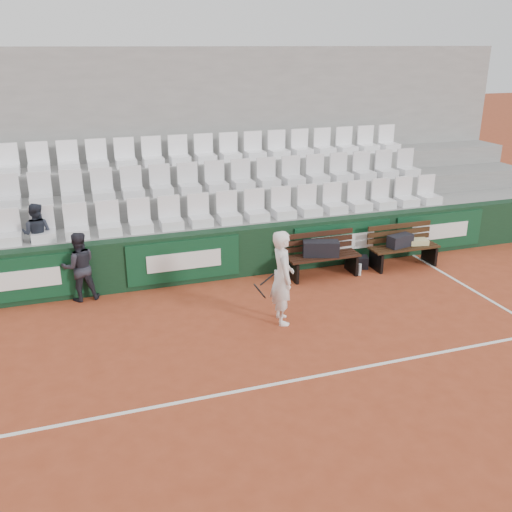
{
  "coord_description": "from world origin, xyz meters",
  "views": [
    {
      "loc": [
        -2.17,
        -6.37,
        4.45
      ],
      "look_at": [
        0.79,
        2.4,
        1.0
      ],
      "focal_mm": 40.0,
      "sensor_mm": 36.0,
      "label": 1
    }
  ],
  "objects_px": {
    "bench_right": "(403,256)",
    "sports_bag_right": "(400,241)",
    "sports_bag_ground": "(358,262)",
    "tennis_player": "(282,277)",
    "ball_kid": "(79,267)",
    "water_bottle_near": "(276,276)",
    "water_bottle_far": "(360,270)",
    "sports_bag_left": "(321,248)",
    "bench_left": "(323,266)",
    "spectator_c": "(34,210)"
  },
  "relations": [
    {
      "from": "tennis_player",
      "to": "ball_kid",
      "type": "relative_size",
      "value": 1.25
    },
    {
      "from": "ball_kid",
      "to": "sports_bag_ground",
      "type": "bearing_deg",
      "value": 173.35
    },
    {
      "from": "bench_right",
      "to": "water_bottle_far",
      "type": "relative_size",
      "value": 6.13
    },
    {
      "from": "bench_right",
      "to": "sports_bag_right",
      "type": "xyz_separation_m",
      "value": [
        -0.09,
        0.03,
        0.35
      ]
    },
    {
      "from": "sports_bag_left",
      "to": "tennis_player",
      "type": "height_order",
      "value": "tennis_player"
    },
    {
      "from": "bench_left",
      "to": "sports_bag_right",
      "type": "distance_m",
      "value": 1.79
    },
    {
      "from": "sports_bag_right",
      "to": "water_bottle_near",
      "type": "xyz_separation_m",
      "value": [
        -2.76,
        0.07,
        -0.46
      ]
    },
    {
      "from": "sports_bag_ground",
      "to": "tennis_player",
      "type": "relative_size",
      "value": 0.26
    },
    {
      "from": "sports_bag_right",
      "to": "spectator_c",
      "type": "xyz_separation_m",
      "value": [
        -7.13,
        1.12,
        1.01
      ]
    },
    {
      "from": "water_bottle_near",
      "to": "water_bottle_far",
      "type": "xyz_separation_m",
      "value": [
        1.74,
        -0.25,
        0.0
      ]
    },
    {
      "from": "tennis_player",
      "to": "ball_kid",
      "type": "bearing_deg",
      "value": 147.6
    },
    {
      "from": "water_bottle_far",
      "to": "tennis_player",
      "type": "height_order",
      "value": "tennis_player"
    },
    {
      "from": "bench_left",
      "to": "sports_bag_left",
      "type": "height_order",
      "value": "sports_bag_left"
    },
    {
      "from": "bench_right",
      "to": "tennis_player",
      "type": "height_order",
      "value": "tennis_player"
    },
    {
      "from": "water_bottle_near",
      "to": "spectator_c",
      "type": "relative_size",
      "value": 0.2
    },
    {
      "from": "sports_bag_right",
      "to": "spectator_c",
      "type": "distance_m",
      "value": 7.28
    },
    {
      "from": "sports_bag_left",
      "to": "water_bottle_far",
      "type": "bearing_deg",
      "value": -14.61
    },
    {
      "from": "bench_right",
      "to": "water_bottle_near",
      "type": "height_order",
      "value": "bench_right"
    },
    {
      "from": "spectator_c",
      "to": "bench_left",
      "type": "bearing_deg",
      "value": -173.34
    },
    {
      "from": "sports_bag_ground",
      "to": "sports_bag_left",
      "type": "bearing_deg",
      "value": -169.34
    },
    {
      "from": "sports_bag_right",
      "to": "sports_bag_ground",
      "type": "xyz_separation_m",
      "value": [
        -0.86,
        0.21,
        -0.45
      ]
    },
    {
      "from": "bench_right",
      "to": "tennis_player",
      "type": "xyz_separation_m",
      "value": [
        -3.37,
        -1.57,
        0.59
      ]
    },
    {
      "from": "sports_bag_ground",
      "to": "spectator_c",
      "type": "distance_m",
      "value": 6.5
    },
    {
      "from": "tennis_player",
      "to": "spectator_c",
      "type": "distance_m",
      "value": 4.78
    },
    {
      "from": "bench_right",
      "to": "sports_bag_ground",
      "type": "relative_size",
      "value": 3.6
    },
    {
      "from": "bench_right",
      "to": "sports_bag_ground",
      "type": "height_order",
      "value": "bench_right"
    },
    {
      "from": "bench_left",
      "to": "tennis_player",
      "type": "height_order",
      "value": "tennis_player"
    },
    {
      "from": "sports_bag_left",
      "to": "ball_kid",
      "type": "distance_m",
      "value": 4.66
    },
    {
      "from": "sports_bag_left",
      "to": "bench_left",
      "type": "bearing_deg",
      "value": -6.84
    },
    {
      "from": "bench_left",
      "to": "sports_bag_ground",
      "type": "height_order",
      "value": "bench_left"
    },
    {
      "from": "bench_right",
      "to": "sports_bag_right",
      "type": "distance_m",
      "value": 0.37
    },
    {
      "from": "water_bottle_far",
      "to": "tennis_player",
      "type": "distance_m",
      "value": 2.76
    },
    {
      "from": "bench_left",
      "to": "bench_right",
      "type": "bearing_deg",
      "value": -1.52
    },
    {
      "from": "sports_bag_left",
      "to": "sports_bag_right",
      "type": "height_order",
      "value": "sports_bag_left"
    },
    {
      "from": "sports_bag_right",
      "to": "spectator_c",
      "type": "bearing_deg",
      "value": 171.05
    },
    {
      "from": "bench_left",
      "to": "sports_bag_left",
      "type": "bearing_deg",
      "value": 173.16
    },
    {
      "from": "bench_left",
      "to": "bench_right",
      "type": "height_order",
      "value": "same"
    },
    {
      "from": "sports_bag_left",
      "to": "water_bottle_near",
      "type": "relative_size",
      "value": 3.01
    },
    {
      "from": "sports_bag_right",
      "to": "ball_kid",
      "type": "distance_m",
      "value": 6.47
    },
    {
      "from": "water_bottle_far",
      "to": "tennis_player",
      "type": "relative_size",
      "value": 0.15
    },
    {
      "from": "sports_bag_right",
      "to": "tennis_player",
      "type": "bearing_deg",
      "value": -153.94
    },
    {
      "from": "water_bottle_near",
      "to": "sports_bag_left",
      "type": "bearing_deg",
      "value": -2.38
    },
    {
      "from": "bench_left",
      "to": "sports_bag_ground",
      "type": "bearing_deg",
      "value": 11.77
    },
    {
      "from": "sports_bag_left",
      "to": "sports_bag_ground",
      "type": "relative_size",
      "value": 1.71
    },
    {
      "from": "tennis_player",
      "to": "bench_right",
      "type": "bearing_deg",
      "value": 25.04
    },
    {
      "from": "water_bottle_near",
      "to": "tennis_player",
      "type": "relative_size",
      "value": 0.15
    },
    {
      "from": "spectator_c",
      "to": "water_bottle_far",
      "type": "bearing_deg",
      "value": -173.78
    },
    {
      "from": "sports_bag_right",
      "to": "tennis_player",
      "type": "relative_size",
      "value": 0.34
    },
    {
      "from": "sports_bag_ground",
      "to": "water_bottle_far",
      "type": "distance_m",
      "value": 0.42
    },
    {
      "from": "sports_bag_ground",
      "to": "tennis_player",
      "type": "distance_m",
      "value": 3.1
    }
  ]
}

